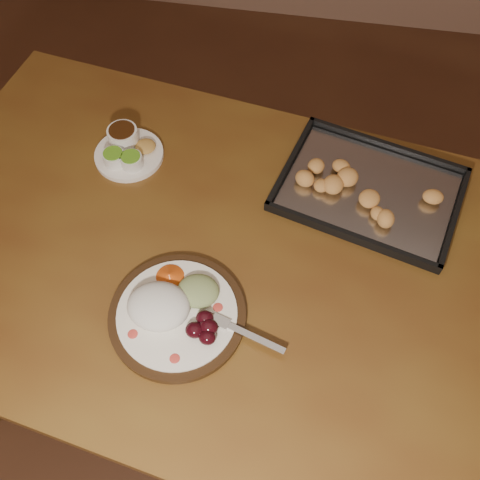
# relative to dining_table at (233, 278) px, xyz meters

# --- Properties ---
(ground) EXTENTS (4.00, 4.00, 0.00)m
(ground) POSITION_rel_dining_table_xyz_m (-0.13, -0.07, -0.65)
(ground) COLOR #56321D
(ground) RESTS_ON ground
(dining_table) EXTENTS (1.63, 1.14, 0.75)m
(dining_table) POSITION_rel_dining_table_xyz_m (0.00, 0.00, 0.00)
(dining_table) COLOR brown
(dining_table) RESTS_ON ground
(dinner_plate) EXTENTS (0.36, 0.27, 0.06)m
(dinner_plate) POSITION_rel_dining_table_xyz_m (-0.09, -0.15, 0.12)
(dinner_plate) COLOR black
(dinner_plate) RESTS_ON dining_table
(condiment_saucer) EXTENTS (0.16, 0.16, 0.06)m
(condiment_saucer) POSITION_rel_dining_table_xyz_m (-0.30, 0.24, 0.12)
(condiment_saucer) COLOR white
(condiment_saucer) RESTS_ON dining_table
(baking_tray) EXTENTS (0.46, 0.39, 0.04)m
(baking_tray) POSITION_rel_dining_table_xyz_m (0.28, 0.22, 0.11)
(baking_tray) COLOR black
(baking_tray) RESTS_ON dining_table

